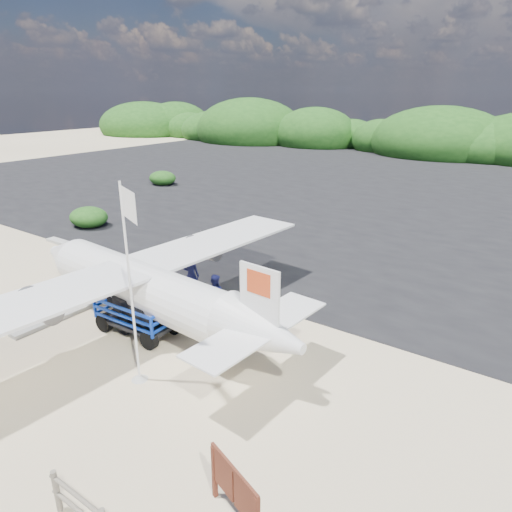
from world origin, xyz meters
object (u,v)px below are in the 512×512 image
(baggage_cart, at_px, (140,332))
(crew_c, at_px, (229,321))
(crew_a, at_px, (191,275))
(crew_b, at_px, (215,295))
(aircraft_small, at_px, (320,175))
(flagpole, at_px, (140,379))

(baggage_cart, distance_m, crew_c, 3.42)
(crew_a, relative_size, crew_b, 1.13)
(aircraft_small, bearing_deg, flagpole, 80.24)
(crew_b, xyz_separation_m, aircraft_small, (-10.88, 29.25, -0.82))
(crew_b, xyz_separation_m, crew_c, (1.77, -1.42, 0.06))
(crew_c, bearing_deg, aircraft_small, -87.90)
(baggage_cart, relative_size, crew_c, 1.74)
(crew_a, distance_m, crew_c, 4.20)
(baggage_cart, xyz_separation_m, flagpole, (2.15, -1.89, 0.00))
(baggage_cart, xyz_separation_m, crew_a, (-0.52, 3.27, 0.93))
(crew_b, height_order, crew_c, crew_c)
(crew_a, relative_size, crew_c, 1.05)
(crew_a, xyz_separation_m, crew_c, (3.62, -2.13, -0.05))
(flagpole, xyz_separation_m, crew_a, (-2.67, 5.16, 0.93))
(crew_a, distance_m, aircraft_small, 29.95)
(crew_b, bearing_deg, crew_c, 130.95)
(flagpole, height_order, crew_c, flagpole)
(baggage_cart, xyz_separation_m, crew_b, (1.33, 2.56, 0.82))
(crew_c, distance_m, aircraft_small, 33.18)
(flagpole, height_order, crew_a, flagpole)
(baggage_cart, distance_m, crew_a, 3.43)
(baggage_cart, bearing_deg, crew_c, 17.53)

